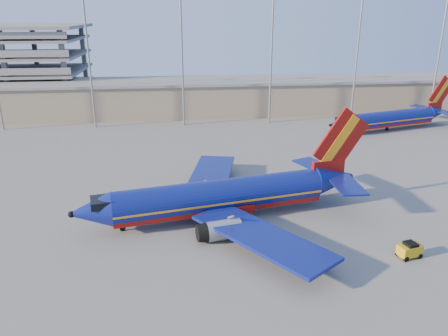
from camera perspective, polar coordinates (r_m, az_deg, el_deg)
The scene contains 7 objects.
ground at distance 58.76m, azimuth 0.83°, elevation -5.13°, with size 220.00×220.00×0.00m, color slate.
terminal_building at distance 113.97m, azimuth 2.22°, elevation 9.44°, with size 122.00×16.00×8.50m.
light_mast_row at distance 99.82m, azimuth 0.43°, elevation 15.65°, with size 101.60×1.60×28.65m.
aircraft_main at distance 55.13m, azimuth 0.35°, elevation -3.67°, with size 38.43×36.61×13.14m.
aircraft_second at distance 103.35m, azimuth 21.02°, elevation 6.08°, with size 32.49×16.03×11.27m.
baggage_tug at distance 51.07m, azimuth 23.09°, elevation -9.78°, with size 2.70×1.99×1.75m.
luggage_pile at distance 46.20m, azimuth 10.64°, elevation -12.66°, with size 3.62×2.10×0.48m.
Camera 1 is at (-6.74, -52.87, 24.74)m, focal length 35.00 mm.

